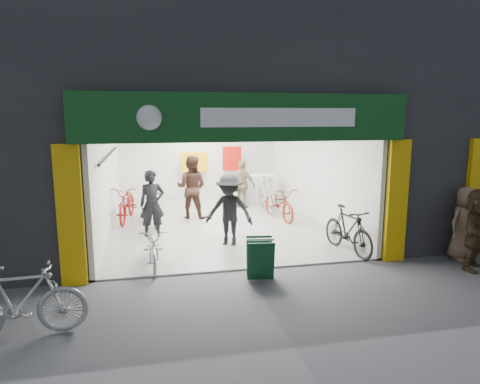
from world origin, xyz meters
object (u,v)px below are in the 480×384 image
object	(u,v)px
bike_left_front	(154,247)
pedestrian_near	(465,223)
sandwich_board	(260,258)
parked_bike	(20,301)
bike_right_front	(348,230)

from	to	relation	value
bike_left_front	pedestrian_near	world-z (taller)	pedestrian_near
pedestrian_near	sandwich_board	world-z (taller)	pedestrian_near
bike_left_front	parked_bike	size ratio (longest dim) A/B	0.93
parked_bike	sandwich_board	xyz separation A→B (m)	(3.84, 1.40, -0.11)
bike_left_front	pedestrian_near	xyz separation A→B (m)	(6.56, -0.90, 0.36)
bike_left_front	pedestrian_near	distance (m)	6.63
bike_left_front	sandwich_board	size ratio (longest dim) A/B	2.14
bike_left_front	sandwich_board	distance (m)	2.25
parked_bike	sandwich_board	world-z (taller)	parked_bike
bike_left_front	parked_bike	bearing A→B (deg)	-128.09
bike_left_front	bike_right_front	size ratio (longest dim) A/B	0.93
parked_bike	sandwich_board	distance (m)	4.08
bike_left_front	sandwich_board	bearing A→B (deg)	-30.51
bike_right_front	parked_bike	xyz separation A→B (m)	(-6.17, -2.50, 0.00)
pedestrian_near	parked_bike	bearing A→B (deg)	-176.70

